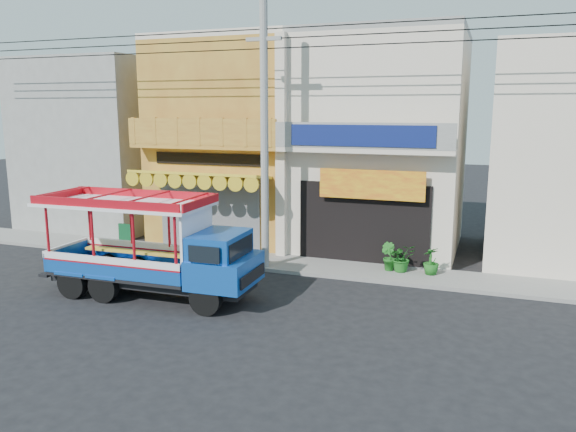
% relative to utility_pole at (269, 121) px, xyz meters
% --- Properties ---
extents(ground, '(90.00, 90.00, 0.00)m').
position_rel_utility_pole_xyz_m(ground, '(0.85, -3.30, -5.03)').
color(ground, black).
rests_on(ground, ground).
extents(sidewalk, '(30.00, 2.00, 0.12)m').
position_rel_utility_pole_xyz_m(sidewalk, '(0.85, 0.70, -4.97)').
color(sidewalk, slate).
rests_on(sidewalk, ground).
extents(shophouse_left, '(6.00, 7.50, 8.24)m').
position_rel_utility_pole_xyz_m(shophouse_left, '(-3.15, 4.66, -0.92)').
color(shophouse_left, '#A86625').
rests_on(shophouse_left, ground).
extents(shophouse_right, '(6.00, 6.75, 8.24)m').
position_rel_utility_pole_xyz_m(shophouse_right, '(2.85, 4.66, -0.93)').
color(shophouse_right, beige).
rests_on(shophouse_right, ground).
extents(party_pilaster, '(0.35, 0.30, 8.00)m').
position_rel_utility_pole_xyz_m(party_pilaster, '(-0.15, 1.55, -1.03)').
color(party_pilaster, beige).
rests_on(party_pilaster, ground).
extents(filler_building_left, '(6.00, 6.00, 7.60)m').
position_rel_utility_pole_xyz_m(filler_building_left, '(-10.15, 4.70, -1.23)').
color(filler_building_left, gray).
rests_on(filler_building_left, ground).
extents(utility_pole, '(28.00, 0.26, 9.00)m').
position_rel_utility_pole_xyz_m(utility_pole, '(0.00, 0.00, 0.00)').
color(utility_pole, gray).
rests_on(utility_pole, ground).
extents(songthaew_truck, '(6.47, 2.31, 3.00)m').
position_rel_utility_pole_xyz_m(songthaew_truck, '(-1.70, -3.79, -3.59)').
color(songthaew_truck, black).
rests_on(songthaew_truck, ground).
extents(green_sign, '(0.65, 0.36, 0.99)m').
position_rel_utility_pole_xyz_m(green_sign, '(-6.03, 0.30, -4.50)').
color(green_sign, black).
rests_on(green_sign, sidewalk).
extents(potted_plant_a, '(1.06, 1.01, 0.93)m').
position_rel_utility_pole_xyz_m(potted_plant_a, '(4.34, 0.93, -4.45)').
color(potted_plant_a, '#1C611B').
rests_on(potted_plant_a, sidewalk).
extents(potted_plant_b, '(0.65, 0.63, 0.92)m').
position_rel_utility_pole_xyz_m(potted_plant_b, '(3.89, 0.94, -4.45)').
color(potted_plant_b, '#1C611B').
rests_on(potted_plant_b, sidewalk).
extents(potted_plant_c, '(0.71, 0.71, 0.90)m').
position_rel_utility_pole_xyz_m(potted_plant_c, '(5.28, 0.92, -4.46)').
color(potted_plant_c, '#1C611B').
rests_on(potted_plant_c, sidewalk).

